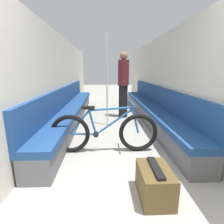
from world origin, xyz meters
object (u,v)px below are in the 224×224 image
(bicycle, at_px, (104,132))
(luggage_bag, at_px, (155,183))
(passenger_standing, at_px, (123,84))
(bench_seat_row_right, at_px, (151,110))
(grab_pole_near, at_px, (107,82))
(bench_seat_row_left, at_px, (72,110))

(bicycle, relative_size, luggage_bag, 3.61)
(passenger_standing, bearing_deg, bicycle, -173.13)
(bicycle, bearing_deg, luggage_bag, -83.15)
(bench_seat_row_right, relative_size, grab_pole_near, 2.49)
(bicycle, relative_size, passenger_standing, 0.97)
(grab_pole_near, bearing_deg, bench_seat_row_right, 15.40)
(bench_seat_row_right, relative_size, luggage_bag, 11.02)
(bicycle, height_order, luggage_bag, bicycle)
(bench_seat_row_right, xyz_separation_m, grab_pole_near, (-1.16, -0.32, 0.74))
(bicycle, bearing_deg, bench_seat_row_right, 36.52)
(bicycle, distance_m, luggage_bag, 1.23)
(bicycle, relative_size, grab_pole_near, 0.81)
(bench_seat_row_left, height_order, passenger_standing, passenger_standing)
(bicycle, xyz_separation_m, luggage_bag, (0.52, -1.10, -0.17))
(bench_seat_row_left, relative_size, grab_pole_near, 2.49)
(bench_seat_row_left, distance_m, grab_pole_near, 1.22)
(grab_pole_near, xyz_separation_m, passenger_standing, (0.46, 0.74, -0.11))
(grab_pole_near, bearing_deg, bicycle, -92.98)
(bench_seat_row_right, xyz_separation_m, passenger_standing, (-0.70, 0.42, 0.63))
(bench_seat_row_left, distance_m, luggage_bag, 3.18)
(bicycle, distance_m, grab_pole_near, 1.62)
(passenger_standing, bearing_deg, bench_seat_row_right, -100.48)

